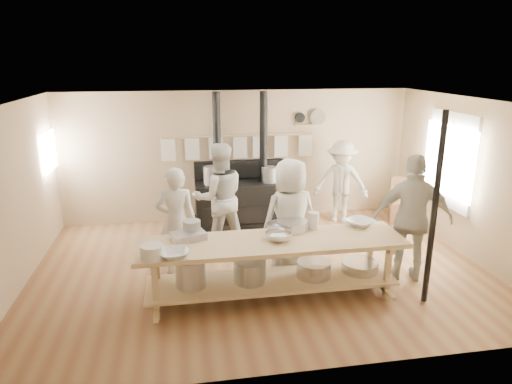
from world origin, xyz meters
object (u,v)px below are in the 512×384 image
prep_table (271,263)px  cook_right (413,219)px  cook_center (290,218)px  cook_by_window (341,182)px  cook_left (219,198)px  stove (241,198)px  chair (400,210)px  roasting_pan (188,236)px  cook_far_left (176,221)px

prep_table → cook_right: cook_right is taller
cook_center → cook_by_window: (1.57, 2.13, -0.08)m
cook_left → cook_center: 1.48m
stove → cook_by_window: 2.03m
cook_left → chair: (3.70, 0.70, -0.66)m
roasting_pan → cook_by_window: bearing=39.7°
cook_by_window → cook_left: bearing=-134.1°
cook_far_left → cook_left: (0.73, 0.79, 0.10)m
cook_far_left → cook_by_window: 3.71m
cook_far_left → chair: size_ratio=1.84×
cook_center → stove: bearing=-92.1°
chair → roasting_pan: size_ratio=2.04×
stove → prep_table: 3.02m
cook_by_window → cook_far_left: bearing=-126.9°
chair → prep_table: bearing=-120.6°
cook_left → cook_by_window: bearing=-165.0°
cook_right → stove: bearing=-33.8°
cook_far_left → cook_by_window: size_ratio=1.01×
stove → prep_table: (-0.00, -3.02, -0.00)m
stove → cook_center: 2.42m
cook_by_window → chair: (1.17, -0.30, -0.56)m
prep_table → roasting_pan: size_ratio=8.10×
stove → roasting_pan: bearing=-111.5°
chair → stove: bearing=-168.2°
cook_center → chair: size_ratio=1.99×
cook_far_left → cook_by_window: (3.25, 1.79, -0.01)m
cook_by_window → roasting_pan: size_ratio=3.73×
cook_left → cook_by_window: (2.52, 1.00, -0.11)m
cook_right → chair: cook_right is taller
cook_far_left → cook_left: size_ratio=0.90×
prep_table → cook_center: size_ratio=1.99×
cook_right → roasting_pan: size_ratio=4.29×
prep_table → chair: 4.04m
stove → cook_right: 3.56m
cook_far_left → stove: bearing=-125.1°
cook_by_window → roasting_pan: (-3.09, -2.57, 0.07)m
prep_table → cook_left: 1.91m
prep_table → cook_right: bearing=5.6°
cook_by_window → chair: 1.33m
chair → cook_center: bearing=-125.1°
prep_table → cook_far_left: (-1.26, 1.00, 0.32)m
prep_table → chair: chair is taller
stove → roasting_pan: (-1.10, -2.79, 0.38)m
roasting_pan → stove: bearing=68.5°
chair → roasting_pan: 4.87m
cook_left → cook_by_window: cook_left is taller
cook_right → chair: size_ratio=2.10×
prep_table → chair: (3.17, 2.50, -0.25)m
cook_by_window → prep_table: bearing=-101.3°
stove → cook_right: stove is taller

